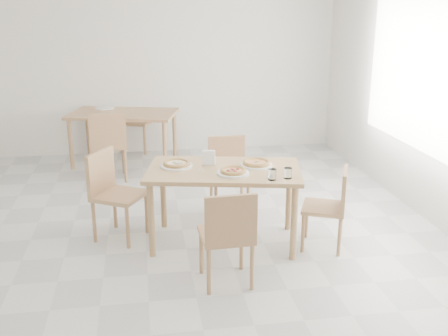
{
  "coord_description": "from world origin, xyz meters",
  "views": [
    {
      "loc": [
        0.01,
        -4.51,
        2.24
      ],
      "look_at": [
        0.75,
        0.1,
        0.76
      ],
      "focal_mm": 42.0,
      "sensor_mm": 36.0,
      "label": 1
    }
  ],
  "objects": [
    {
      "name": "room",
      "position": [
        2.98,
        0.3,
        1.5
      ],
      "size": [
        7.28,
        7.0,
        7.0
      ],
      "color": "beige",
      "rests_on": "ground"
    },
    {
      "name": "main_table",
      "position": [
        0.75,
        0.1,
        0.66
      ],
      "size": [
        1.56,
        1.09,
        0.75
      ],
      "rotation": [
        0.0,
        0.0,
        -0.21
      ],
      "color": "tan",
      "rests_on": "ground"
    },
    {
      "name": "chair_south",
      "position": [
        0.65,
        -0.73,
        0.49
      ],
      "size": [
        0.43,
        0.43,
        0.84
      ],
      "rotation": [
        0.0,
        0.0,
        3.19
      ],
      "color": "tan",
      "rests_on": "ground"
    },
    {
      "name": "chair_north",
      "position": [
        0.93,
        0.92,
        0.48
      ],
      "size": [
        0.41,
        0.41,
        0.83
      ],
      "rotation": [
        0.0,
        0.0,
        0.0
      ],
      "color": "tan",
      "rests_on": "ground"
    },
    {
      "name": "chair_west",
      "position": [
        -0.31,
        0.4,
        0.51
      ],
      "size": [
        0.59,
        0.59,
        0.87
      ],
      "rotation": [
        0.0,
        0.0,
        1.05
      ],
      "color": "tan",
      "rests_on": "ground"
    },
    {
      "name": "chair_east",
      "position": [
        1.73,
        -0.18,
        0.45
      ],
      "size": [
        0.51,
        0.51,
        0.78
      ],
      "rotation": [
        0.0,
        0.0,
        -1.98
      ],
      "color": "tan",
      "rests_on": "ground"
    },
    {
      "name": "plate_margherita",
      "position": [
        1.07,
        0.14,
        0.76
      ],
      "size": [
        0.31,
        0.31,
        0.02
      ],
      "primitive_type": "cylinder",
      "color": "white",
      "rests_on": "main_table"
    },
    {
      "name": "plate_mushroom",
      "position": [
        0.32,
        0.23,
        0.76
      ],
      "size": [
        0.31,
        0.31,
        0.02
      ],
      "primitive_type": "cylinder",
      "color": "white",
      "rests_on": "main_table"
    },
    {
      "name": "plate_pepperoni",
      "position": [
        0.81,
        -0.07,
        0.76
      ],
      "size": [
        0.3,
        0.3,
        0.02
      ],
      "primitive_type": "cylinder",
      "color": "white",
      "rests_on": "main_table"
    },
    {
      "name": "pizza_margherita",
      "position": [
        1.07,
        0.14,
        0.78
      ],
      "size": [
        0.27,
        0.27,
        0.03
      ],
      "rotation": [
        0.0,
        0.0,
        -0.02
      ],
      "color": "tan",
      "rests_on": "plate_margherita"
    },
    {
      "name": "pizza_mushroom",
      "position": [
        0.32,
        0.23,
        0.78
      ],
      "size": [
        0.27,
        0.27,
        0.03
      ],
      "rotation": [
        0.0,
        0.0,
        0.07
      ],
      "color": "tan",
      "rests_on": "plate_mushroom"
    },
    {
      "name": "pizza_pepperoni",
      "position": [
        0.81,
        -0.07,
        0.78
      ],
      "size": [
        0.3,
        0.3,
        0.03
      ],
      "rotation": [
        0.0,
        0.0,
        0.34
      ],
      "color": "tan",
      "rests_on": "plate_pepperoni"
    },
    {
      "name": "tumbler_a",
      "position": [
        1.12,
        -0.29,
        0.8
      ],
      "size": [
        0.08,
        0.08,
        0.1
      ],
      "primitive_type": "cylinder",
      "color": "white",
      "rests_on": "main_table"
    },
    {
      "name": "tumbler_b",
      "position": [
        1.27,
        -0.27,
        0.8
      ],
      "size": [
        0.07,
        0.07,
        0.1
      ],
      "primitive_type": "cylinder",
      "color": "white",
      "rests_on": "main_table"
    },
    {
      "name": "napkin_holder",
      "position": [
        0.63,
        0.23,
        0.82
      ],
      "size": [
        0.14,
        0.09,
        0.15
      ],
      "rotation": [
        0.0,
        0.0,
        -0.24
      ],
      "color": "silver",
      "rests_on": "main_table"
    },
    {
      "name": "fork_a",
      "position": [
        1.15,
        -0.23,
        0.75
      ],
      "size": [
        0.04,
        0.17,
        0.01
      ],
      "primitive_type": "cube",
      "rotation": [
        0.0,
        0.0,
        -0.18
      ],
      "color": "silver",
      "rests_on": "main_table"
    },
    {
      "name": "fork_b",
      "position": [
        0.53,
        0.05,
        0.75
      ],
      "size": [
        0.05,
        0.17,
        0.01
      ],
      "primitive_type": "cube",
      "rotation": [
        0.0,
        0.0,
        -0.21
      ],
      "color": "silver",
      "rests_on": "main_table"
    },
    {
      "name": "second_table",
      "position": [
        -0.24,
        2.9,
        0.67
      ],
      "size": [
        1.63,
        1.18,
        0.75
      ],
      "rotation": [
        0.0,
        0.0,
        -0.26
      ],
      "color": "tan",
      "rests_on": "ground"
    },
    {
      "name": "chair_back_s",
      "position": [
        -0.42,
        2.14,
        0.53
      ],
      "size": [
        0.49,
        0.49,
        0.92
      ],
      "rotation": [
        0.0,
        0.0,
        3.23
      ],
      "color": "tan",
      "rests_on": "ground"
    },
    {
      "name": "chair_back_n",
      "position": [
        -0.01,
        3.64,
        0.53
      ],
      "size": [
        0.6,
        0.6,
        0.92
      ],
      "rotation": [
        0.0,
        0.0,
        -0.42
      ],
      "color": "tan",
      "rests_on": "ground"
    },
    {
      "name": "plate_empty",
      "position": [
        -0.51,
        3.24,
        0.76
      ],
      "size": [
        0.27,
        0.27,
        0.02
      ],
      "primitive_type": "cylinder",
      "color": "white",
      "rests_on": "second_table"
    }
  ]
}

